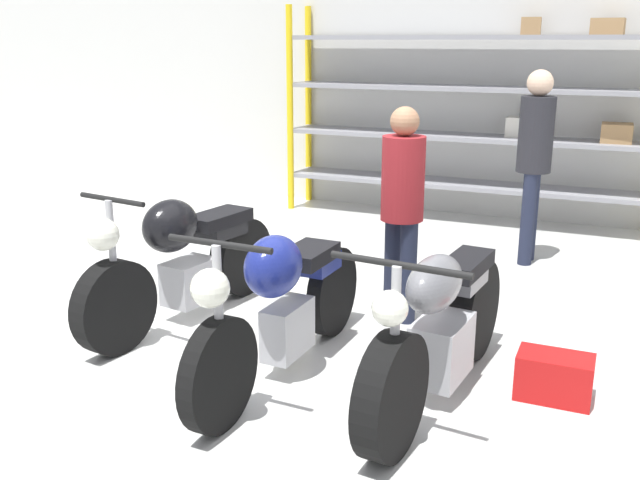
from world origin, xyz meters
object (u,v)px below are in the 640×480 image
(person_near_rack, at_px, (402,198))
(motorcycle_blue, at_px, (281,302))
(toolbox, at_px, (554,377))
(shelving_rack, at_px, (476,110))
(motorcycle_black, at_px, (182,260))
(motorcycle_grey, at_px, (439,329))
(person_browsing, at_px, (535,151))

(person_near_rack, bearing_deg, motorcycle_blue, 14.54)
(toolbox, bearing_deg, shelving_rack, 108.46)
(motorcycle_black, height_order, motorcycle_blue, motorcycle_black)
(motorcycle_grey, xyz_separation_m, person_near_rack, (-0.59, 1.14, 0.50))
(shelving_rack, xyz_separation_m, motorcycle_blue, (-0.24, -4.56, -0.80))
(person_browsing, relative_size, toolbox, 4.15)
(motorcycle_black, bearing_deg, toolbox, 95.35)
(motorcycle_grey, bearing_deg, shelving_rack, -164.72)
(motorcycle_blue, distance_m, person_browsing, 3.37)
(motorcycle_blue, relative_size, toolbox, 4.86)
(person_browsing, bearing_deg, toolbox, 102.69)
(motorcycle_grey, bearing_deg, motorcycle_blue, -78.37)
(shelving_rack, bearing_deg, toolbox, -71.54)
(person_browsing, relative_size, person_near_rack, 1.12)
(motorcycle_blue, height_order, motorcycle_grey, motorcycle_blue)
(shelving_rack, xyz_separation_m, motorcycle_black, (-1.34, -4.01, -0.81))
(person_browsing, distance_m, person_near_rack, 2.02)
(person_browsing, bearing_deg, motorcycle_black, 51.29)
(person_near_rack, relative_size, toolbox, 3.70)
(shelving_rack, distance_m, motorcycle_grey, 4.60)
(motorcycle_blue, distance_m, motorcycle_grey, 0.99)
(motorcycle_black, height_order, person_browsing, person_browsing)
(motorcycle_grey, bearing_deg, motorcycle_black, -96.31)
(shelving_rack, bearing_deg, person_near_rack, -87.33)
(shelving_rack, relative_size, person_near_rack, 2.64)
(shelving_rack, bearing_deg, motorcycle_black, -108.52)
(shelving_rack, height_order, motorcycle_black, shelving_rack)
(person_near_rack, distance_m, toolbox, 1.72)
(motorcycle_black, xyz_separation_m, toolbox, (2.74, -0.17, -0.35))
(person_browsing, distance_m, toolbox, 2.96)
(motorcycle_grey, relative_size, person_browsing, 1.13)
(shelving_rack, distance_m, motorcycle_blue, 4.63)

